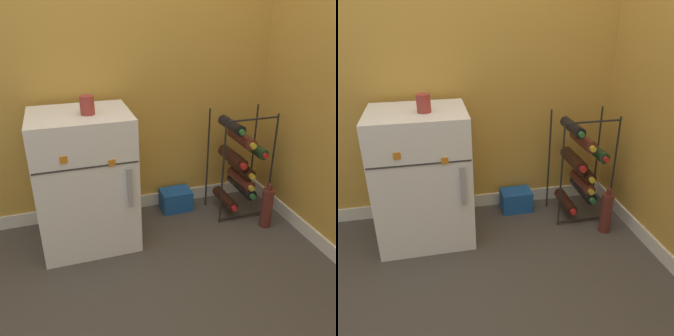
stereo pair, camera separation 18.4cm
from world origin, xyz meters
The scene contains 7 objects.
ground_plane centered at (0.00, 0.00, 0.00)m, with size 14.00×14.00×0.00m, color #423D38.
wall_back centered at (0.00, 0.61, 1.24)m, with size 6.99×0.07×2.50m.
mini_fridge centered at (-0.29, 0.30, 0.40)m, with size 0.54×0.47×0.80m.
wine_rack centered at (0.71, 0.33, 0.36)m, with size 0.36×0.32×0.71m.
soda_box centered at (0.32, 0.47, 0.07)m, with size 0.21×0.15×0.14m.
fridge_top_cup centered at (-0.25, 0.26, 0.85)m, with size 0.07×0.07×0.10m.
loose_bottle_floor centered at (0.81, 0.09, 0.14)m, with size 0.07×0.07×0.30m.
Camera 1 is at (-0.39, -1.58, 1.32)m, focal length 38.00 mm.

